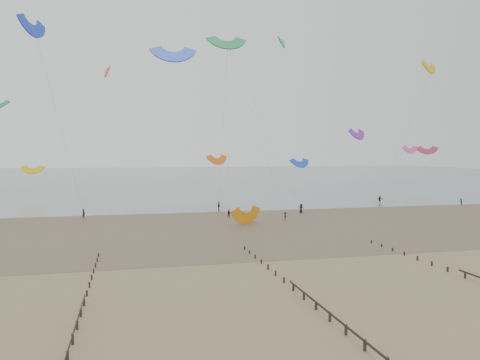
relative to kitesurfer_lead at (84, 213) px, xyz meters
name	(u,v)px	position (x,y,z in m)	size (l,w,h in m)	color
ground	(235,275)	(18.88, -47.10, -0.90)	(500.00, 500.00, 0.00)	brown
sea_and_shore	(167,225)	(14.80, -12.70, -0.89)	(500.00, 665.00, 0.03)	#475654
groynes	(361,340)	(22.88, -66.15, -0.43)	(72.16, 50.16, 1.00)	black
kitesurfer_lead	(84,213)	(0.00, 0.00, 0.00)	(0.66, 0.43, 1.80)	black
kitesurfers	(290,207)	(42.06, 1.62, -0.05)	(125.57, 24.22, 1.89)	black
grounded_kite	(246,224)	(28.47, -13.93, -0.90)	(5.82, 3.05, 4.43)	orange
kites_airborne	(118,119)	(5.55, 43.28, 21.00)	(224.83, 118.05, 41.80)	#DFAB06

